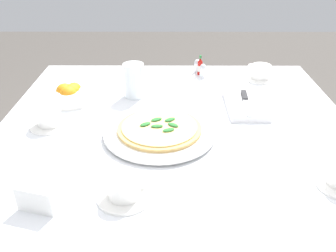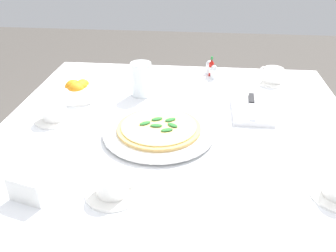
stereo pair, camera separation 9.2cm
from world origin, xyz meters
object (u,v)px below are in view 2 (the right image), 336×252
at_px(pizza, 159,127).
at_px(coffee_cup_far_right, 113,185).
at_px(pepper_shaker, 209,68).
at_px(coffee_cup_far_left, 273,76).
at_px(salt_shaker, 214,73).
at_px(water_glass_near_left, 141,81).
at_px(citrus_bowl, 79,90).
at_px(napkin_folded, 251,109).
at_px(menu_card, 23,194).
at_px(hot_sauce_bottle, 211,68).
at_px(coffee_cup_back_corner, 54,111).
at_px(pizza_plate, 159,132).
at_px(dinner_knife, 252,105).

bearing_deg(pizza, coffee_cup_far_right, -14.77).
bearing_deg(pepper_shaker, pizza, -15.64).
xyz_separation_m(coffee_cup_far_left, salt_shaker, (-0.02, -0.23, -0.00)).
relative_size(water_glass_near_left, citrus_bowl, 0.82).
distance_m(salt_shaker, pepper_shaker, 0.06).
relative_size(water_glass_near_left, salt_shaker, 2.20).
distance_m(coffee_cup_far_right, pepper_shaker, 0.83).
xyz_separation_m(napkin_folded, menu_card, (0.52, -0.56, 0.02)).
distance_m(hot_sauce_bottle, salt_shaker, 0.03).
distance_m(water_glass_near_left, pepper_shaker, 0.35).
bearing_deg(water_glass_near_left, coffee_cup_far_right, 2.55).
relative_size(coffee_cup_far_left, water_glass_near_left, 1.05).
height_order(coffee_cup_back_corner, menu_card, coffee_cup_back_corner).
height_order(coffee_cup_back_corner, pepper_shaker, coffee_cup_back_corner).
xyz_separation_m(pizza, coffee_cup_far_left, (-0.45, 0.40, 0.00)).
relative_size(pizza_plate, dinner_knife, 1.70).
distance_m(coffee_cup_far_left, hot_sauce_bottle, 0.25).
bearing_deg(citrus_bowl, pizza, 54.16).
bearing_deg(coffee_cup_back_corner, dinner_knife, 100.96).
relative_size(water_glass_near_left, pepper_shaker, 2.20).
xyz_separation_m(coffee_cup_far_right, coffee_cup_far_left, (-0.73, 0.47, 0.00)).
relative_size(dinner_knife, menu_card, 2.23).
bearing_deg(water_glass_near_left, dinner_knife, 76.09).
bearing_deg(menu_card, hot_sauce_bottle, -101.44).
bearing_deg(citrus_bowl, hot_sauce_bottle, 118.94).
height_order(hot_sauce_bottle, menu_card, hot_sauce_bottle).
relative_size(water_glass_near_left, hot_sauce_bottle, 1.49).
distance_m(dinner_knife, pepper_shaker, 0.37).
distance_m(pizza_plate, water_glass_near_left, 0.30).
distance_m(pizza_plate, pizza, 0.01).
distance_m(coffee_cup_back_corner, coffee_cup_far_left, 0.84).
distance_m(napkin_folded, salt_shaker, 0.31).
distance_m(salt_shaker, menu_card, 0.91).
relative_size(citrus_bowl, salt_shaker, 2.67).
xyz_separation_m(coffee_cup_far_right, water_glass_near_left, (-0.56, -0.02, 0.03)).
distance_m(pizza, citrus_bowl, 0.40).
height_order(dinner_knife, hot_sauce_bottle, hot_sauce_bottle).
bearing_deg(dinner_knife, coffee_cup_far_left, 161.84).
relative_size(coffee_cup_far_left, salt_shaker, 2.31).
distance_m(hot_sauce_bottle, pepper_shaker, 0.03).
height_order(coffee_cup_far_right, coffee_cup_far_left, same).
bearing_deg(napkin_folded, pizza, -57.60).
distance_m(pizza, hot_sauce_bottle, 0.52).
distance_m(pizza, coffee_cup_back_corner, 0.35).
xyz_separation_m(pizza, napkin_folded, (-0.19, 0.29, -0.01)).
distance_m(napkin_folded, hot_sauce_bottle, 0.34).
xyz_separation_m(coffee_cup_back_corner, napkin_folded, (-0.13, 0.64, -0.02)).
bearing_deg(napkin_folded, menu_card, -46.93).
height_order(napkin_folded, citrus_bowl, citrus_bowl).
height_order(coffee_cup_back_corner, hot_sauce_bottle, hot_sauce_bottle).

